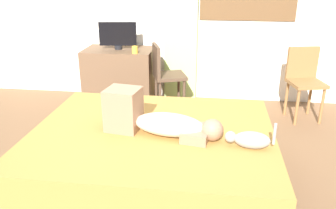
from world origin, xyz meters
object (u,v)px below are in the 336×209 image
chair_by_desk (164,73)px  chair_spare (304,78)px  cat (250,140)px  tv_monitor (118,35)px  desk (120,76)px  person_lying (157,120)px  cup (135,50)px  bed (153,158)px

chair_by_desk → chair_spare: (1.69, 0.01, 0.00)m
cat → tv_monitor: 2.62m
desk → chair_by_desk: size_ratio=1.05×
desk → chair_spare: 2.34m
cat → chair_spare: chair_spare is taller
desk → chair_by_desk: 0.68m
cat → chair_spare: size_ratio=0.42×
tv_monitor → chair_spare: bearing=-5.0°
chair_by_desk → chair_spare: 1.69m
person_lying → desk: 2.12m
desk → chair_by_desk: (0.63, -0.21, 0.14)m
person_lying → cup: size_ratio=10.56×
desk → tv_monitor: 0.55m
cat → chair_spare: bearing=67.2°
bed → chair_by_desk: 1.71m
cup → chair_spare: 2.08m
tv_monitor → chair_spare: tv_monitor is taller
desk → chair_by_desk: bearing=-18.6°
cat → chair_by_desk: bearing=115.4°
chair_by_desk → desk: bearing=161.4°
bed → person_lying: size_ratio=2.12×
cat → tv_monitor: bearing=126.1°
bed → chair_by_desk: (-0.15, 1.68, 0.25)m
person_lying → tv_monitor: size_ratio=1.97×
desk → chair_spare: chair_spare is taller
cat → chair_spare: (0.80, 1.89, -0.07)m
tv_monitor → cup: bearing=-37.7°
bed → person_lying: bearing=-44.3°
tv_monitor → person_lying: bearing=-66.9°
chair_by_desk → cup: bearing=178.7°
person_lying → cat: (0.70, -0.16, -0.05)m
desk → person_lying: bearing=-66.9°
cup → chair_spare: bearing=-0.0°
cat → desk: desk is taller
person_lying → desk: bearing=113.1°
cup → cat: bearing=-56.3°
desk → chair_spare: (2.32, -0.21, 0.14)m
person_lying → chair_spare: (1.50, 1.73, -0.12)m
bed → cup: (-0.51, 1.69, 0.53)m
cat → tv_monitor: tv_monitor is taller
person_lying → tv_monitor: (-0.83, 1.94, 0.30)m
bed → person_lying: 0.38m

